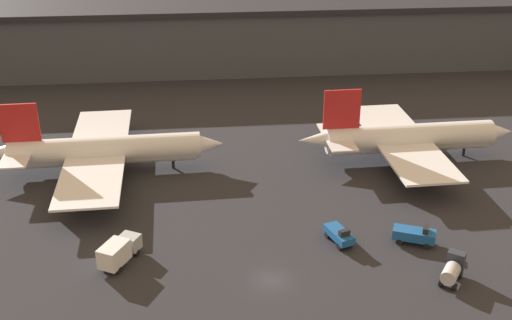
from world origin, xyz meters
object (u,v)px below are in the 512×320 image
at_px(airplane_0, 103,151).
at_px(airplane_1, 407,138).
at_px(service_vehicle_0, 415,235).
at_px(service_vehicle_3, 339,235).
at_px(service_vehicle_2, 453,269).
at_px(service_vehicle_1, 119,251).

height_order(airplane_0, airplane_1, airplane_1).
bearing_deg(service_vehicle_0, airplane_1, 98.09).
bearing_deg(service_vehicle_3, airplane_1, 126.99).
bearing_deg(airplane_1, service_vehicle_2, -100.04).
bearing_deg(airplane_0, airplane_1, -1.73).
bearing_deg(service_vehicle_0, service_vehicle_1, -155.57).
bearing_deg(airplane_1, service_vehicle_3, -126.12).
xyz_separation_m(airplane_1, service_vehicle_1, (-45.97, -26.82, -2.03)).
xyz_separation_m(airplane_1, service_vehicle_0, (-6.98, -25.95, -2.55)).
relative_size(airplane_1, service_vehicle_0, 6.27).
bearing_deg(airplane_1, service_vehicle_0, -106.71).
relative_size(service_vehicle_0, service_vehicle_1, 0.85).
xyz_separation_m(service_vehicle_0, service_vehicle_3, (-9.98, 1.25, -0.16)).
height_order(airplane_1, service_vehicle_0, airplane_1).
relative_size(airplane_1, service_vehicle_3, 6.98).
bearing_deg(service_vehicle_3, service_vehicle_0, 64.34).
relative_size(service_vehicle_0, service_vehicle_2, 1.27).
bearing_deg(airplane_0, service_vehicle_1, -81.53).
distance_m(airplane_1, service_vehicle_3, 30.09).
xyz_separation_m(airplane_1, service_vehicle_2, (-5.10, -34.55, -2.22)).
distance_m(service_vehicle_1, service_vehicle_2, 41.60).
xyz_separation_m(service_vehicle_2, service_vehicle_3, (-11.86, 9.85, -0.49)).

